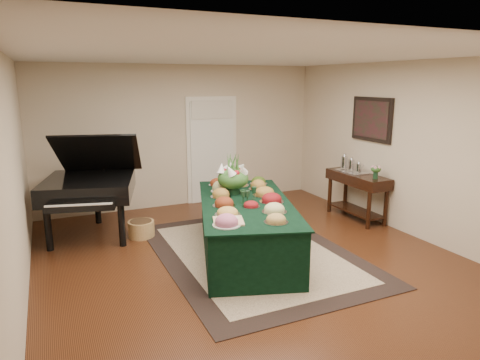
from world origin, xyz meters
name	(u,v)px	position (x,y,z in m)	size (l,w,h in m)	color
ground	(249,258)	(0.00, 0.00, 0.00)	(6.00, 6.00, 0.00)	black
area_rug	(253,253)	(0.14, 0.14, 0.01)	(2.54, 3.56, 0.01)	black
kitchen_doorway	(212,151)	(0.60, 2.97, 1.02)	(1.05, 0.07, 2.10)	white
buffet_table	(246,228)	(0.03, 0.18, 0.38)	(1.96, 2.83, 0.76)	black
food_platters	(245,197)	(0.06, 0.25, 0.81)	(1.56, 2.29, 0.13)	silver
cutting_board	(228,219)	(-0.52, -0.50, 0.80)	(0.45, 0.45, 0.10)	tan
green_goblets	(247,196)	(0.04, 0.17, 0.85)	(0.31, 0.23, 0.18)	#15351F
floral_centerpiece	(233,175)	(0.06, 0.67, 1.05)	(0.48, 0.48, 0.48)	#15351F
grand_piano	(90,186)	(-1.85, 1.84, 0.81)	(1.72, 1.83, 1.64)	black
wicker_basket	(141,229)	(-1.17, 1.46, 0.13)	(0.41, 0.41, 0.25)	#A17640
mahogany_sideboard	(357,184)	(2.50, 0.81, 0.63)	(0.45, 1.26, 0.81)	black
tea_service	(351,165)	(2.50, 1.02, 0.93)	(0.34, 0.58, 0.30)	silver
pink_bouquet	(376,170)	(2.50, 0.38, 0.97)	(0.18, 0.18, 0.23)	#15351F
wall_painting	(372,119)	(2.72, 0.81, 1.75)	(0.05, 0.95, 0.75)	black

